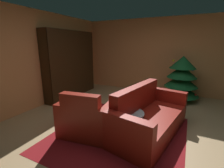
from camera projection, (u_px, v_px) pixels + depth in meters
ground_plane at (132, 130)px, 3.17m from camera, size 6.92×6.92×0.00m
wall_back at (161, 56)px, 5.41m from camera, size 5.51×0.06×2.51m
wall_left at (31, 61)px, 4.02m from camera, size 0.06×5.89×2.51m
area_rug at (119, 133)px, 3.05m from camera, size 2.33×2.46×0.01m
bookshelf_unit at (74, 65)px, 5.17m from camera, size 0.35×2.04×2.06m
armchair_red at (88, 119)px, 2.95m from camera, size 1.07×0.85×0.87m
couch_red at (148, 118)px, 3.03m from camera, size 1.16×1.99×0.89m
coffee_table at (128, 115)px, 2.93m from camera, size 0.61×0.61×0.45m
book_stack_on_table at (128, 110)px, 2.96m from camera, size 0.21×0.19×0.07m
bottle_on_table at (126, 103)px, 3.05m from camera, size 0.08×0.08×0.32m
decorated_tree at (181, 78)px, 4.71m from camera, size 1.04×1.04×1.33m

